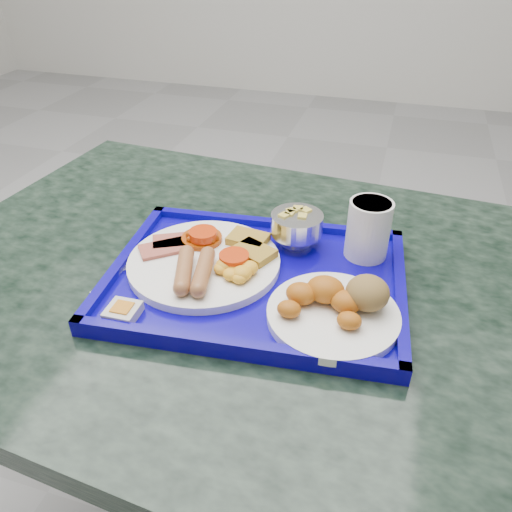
{
  "coord_description": "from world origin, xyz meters",
  "views": [
    {
      "loc": [
        0.74,
        -1.21,
        1.25
      ],
      "look_at": [
        0.55,
        -0.6,
        0.82
      ],
      "focal_mm": 35.0,
      "sensor_mm": 36.0,
      "label": 1
    }
  ],
  "objects_px": {
    "main_plate": "(209,260)",
    "fruit_bowl": "(297,225)",
    "bread_plate": "(337,306)",
    "table": "(270,362)",
    "juice_cup": "(369,228)",
    "tray": "(256,280)"
  },
  "relations": [
    {
      "from": "table",
      "to": "main_plate",
      "type": "relative_size",
      "value": 5.22
    },
    {
      "from": "tray",
      "to": "bread_plate",
      "type": "height_order",
      "value": "bread_plate"
    },
    {
      "from": "table",
      "to": "fruit_bowl",
      "type": "height_order",
      "value": "fruit_bowl"
    },
    {
      "from": "table",
      "to": "juice_cup",
      "type": "bearing_deg",
      "value": 32.71
    },
    {
      "from": "tray",
      "to": "juice_cup",
      "type": "height_order",
      "value": "juice_cup"
    },
    {
      "from": "table",
      "to": "juice_cup",
      "type": "xyz_separation_m",
      "value": [
        0.14,
        0.09,
        0.26
      ]
    },
    {
      "from": "main_plate",
      "to": "juice_cup",
      "type": "xyz_separation_m",
      "value": [
        0.24,
        0.11,
        0.04
      ]
    },
    {
      "from": "main_plate",
      "to": "bread_plate",
      "type": "relative_size",
      "value": 1.32
    },
    {
      "from": "fruit_bowl",
      "to": "main_plate",
      "type": "bearing_deg",
      "value": -138.46
    },
    {
      "from": "bread_plate",
      "to": "main_plate",
      "type": "bearing_deg",
      "value": 164.34
    },
    {
      "from": "main_plate",
      "to": "fruit_bowl",
      "type": "height_order",
      "value": "fruit_bowl"
    },
    {
      "from": "table",
      "to": "juice_cup",
      "type": "relative_size",
      "value": 13.02
    },
    {
      "from": "bread_plate",
      "to": "juice_cup",
      "type": "relative_size",
      "value": 1.9
    },
    {
      "from": "main_plate",
      "to": "bread_plate",
      "type": "xyz_separation_m",
      "value": [
        0.22,
        -0.06,
        0.01
      ]
    },
    {
      "from": "main_plate",
      "to": "bread_plate",
      "type": "height_order",
      "value": "bread_plate"
    },
    {
      "from": "bread_plate",
      "to": "fruit_bowl",
      "type": "distance_m",
      "value": 0.19
    },
    {
      "from": "main_plate",
      "to": "fruit_bowl",
      "type": "xyz_separation_m",
      "value": [
        0.12,
        0.11,
        0.03
      ]
    },
    {
      "from": "tray",
      "to": "fruit_bowl",
      "type": "xyz_separation_m",
      "value": [
        0.04,
        0.11,
        0.05
      ]
    },
    {
      "from": "tray",
      "to": "fruit_bowl",
      "type": "distance_m",
      "value": 0.13
    },
    {
      "from": "fruit_bowl",
      "to": "bread_plate",
      "type": "bearing_deg",
      "value": -59.61
    },
    {
      "from": "tray",
      "to": "main_plate",
      "type": "distance_m",
      "value": 0.08
    },
    {
      "from": "table",
      "to": "main_plate",
      "type": "height_order",
      "value": "main_plate"
    }
  ]
}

